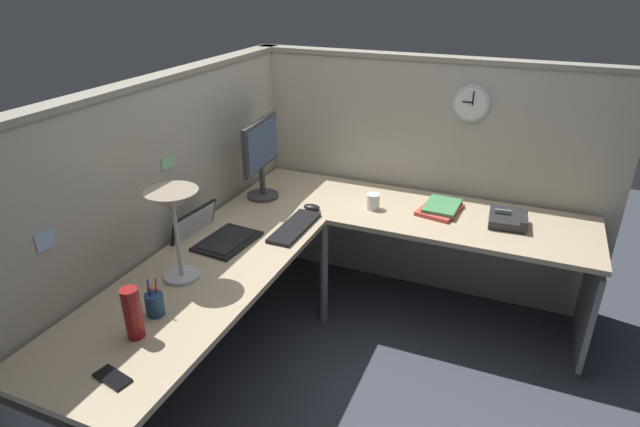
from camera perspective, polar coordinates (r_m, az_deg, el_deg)
The scene contains 18 objects.
ground_plane at distance 3.28m, azimuth 1.99°, elevation -13.68°, with size 6.80×6.80×0.00m, color #383D47.
cubicle_wall_back at distance 2.97m, azimuth -16.30°, elevation -1.15°, with size 2.57×0.12×1.58m.
cubicle_wall_right at distance 3.56m, azimuth 11.23°, elevation 3.87°, with size 0.12×2.37×1.58m.
desk at distance 2.79m, azimuth 2.02°, elevation -5.56°, with size 2.35×2.15×0.73m.
monitor at distance 3.26m, azimuth -6.42°, elevation 6.54°, with size 0.46×0.20×0.50m.
laptop at distance 2.88m, azimuth -11.59°, elevation -2.27°, with size 0.37×0.41×0.22m.
keyboard at distance 2.94m, azimuth -2.78°, elevation -1.50°, with size 0.43×0.14×0.02m, color black.
computer_mouse at distance 3.16m, azimuth -0.91°, elevation 0.70°, with size 0.06×0.10×0.03m, color black.
desk_lamp_dome at distance 2.42m, azimuth -15.70°, elevation 0.64°, with size 0.24×0.24×0.44m.
pen_cup at distance 2.33m, azimuth -17.57°, elevation -9.36°, with size 0.08×0.08×0.18m.
cell_phone at distance 2.09m, azimuth -21.66°, elevation -16.28°, with size 0.07×0.14×0.01m, color black.
thermos_flask at distance 2.20m, azimuth -19.72°, elevation -10.18°, with size 0.07×0.07×0.22m, color maroon.
office_phone at distance 3.14m, azimuth 19.87°, elevation -0.67°, with size 0.21×0.22×0.11m.
book_stack at distance 3.22m, azimuth 13.00°, elevation 0.58°, with size 0.32×0.26×0.04m.
coffee_mug at distance 3.18m, azimuth 5.79°, elevation 1.31°, with size 0.08×0.08×0.10m, color silver.
wall_clock at distance 3.31m, azimuth 16.14°, elevation 11.44°, with size 0.04×0.22×0.22m.
pinned_note_leftmost at distance 2.33m, azimuth -27.76°, elevation -2.59°, with size 0.09×0.00×0.08m, color #99B7E5.
pinned_note_middle at distance 2.81m, azimuth -16.20°, elevation 5.38°, with size 0.11×0.00×0.07m, color #8CCC99.
Camera 1 is at (-2.39, -0.88, 2.06)m, focal length 29.40 mm.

